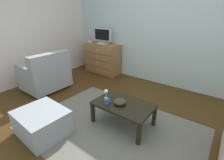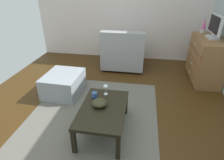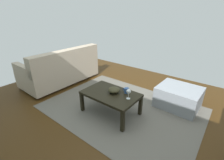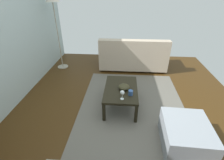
{
  "view_description": "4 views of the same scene",
  "coord_description": "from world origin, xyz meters",
  "px_view_note": "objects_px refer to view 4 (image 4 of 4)",
  "views": [
    {
      "loc": [
        1.42,
        -1.81,
        1.67
      ],
      "look_at": [
        0.18,
        -0.15,
        0.8
      ],
      "focal_mm": 25.79,
      "sensor_mm": 36.0,
      "label": 1
    },
    {
      "loc": [
        2.14,
        0.46,
        1.79
      ],
      "look_at": [
        0.24,
        0.13,
        0.77
      ],
      "focal_mm": 29.77,
      "sensor_mm": 36.0,
      "label": 2
    },
    {
      "loc": [
        -1.14,
        1.78,
        1.6
      ],
      "look_at": [
        0.1,
        0.19,
        0.71
      ],
      "focal_mm": 25.27,
      "sensor_mm": 36.0,
      "label": 3
    },
    {
      "loc": [
        -2.21,
        -0.01,
        1.93
      ],
      "look_at": [
        0.19,
        0.17,
        0.58
      ],
      "focal_mm": 26.57,
      "sensor_mm": 36.0,
      "label": 4
    }
  ],
  "objects_px": {
    "couch_large": "(133,56)",
    "standing_lamp": "(53,5)",
    "wine_glass": "(122,93)",
    "ottoman": "(185,135)",
    "mug": "(131,93)",
    "coffee_table": "(121,90)",
    "bowl_decorative": "(124,87)"
  },
  "relations": [
    {
      "from": "wine_glass",
      "to": "standing_lamp",
      "type": "xyz_separation_m",
      "value": [
        1.89,
        1.66,
        1.06
      ]
    },
    {
      "from": "wine_glass",
      "to": "mug",
      "type": "distance_m",
      "value": 0.2
    },
    {
      "from": "couch_large",
      "to": "standing_lamp",
      "type": "height_order",
      "value": "standing_lamp"
    },
    {
      "from": "mug",
      "to": "coffee_table",
      "type": "bearing_deg",
      "value": 39.46
    },
    {
      "from": "ottoman",
      "to": "standing_lamp",
      "type": "height_order",
      "value": "standing_lamp"
    },
    {
      "from": "bowl_decorative",
      "to": "ottoman",
      "type": "height_order",
      "value": "bowl_decorative"
    },
    {
      "from": "wine_glass",
      "to": "standing_lamp",
      "type": "bearing_deg",
      "value": 41.37
    },
    {
      "from": "couch_large",
      "to": "standing_lamp",
      "type": "xyz_separation_m",
      "value": [
        -0.12,
        1.9,
        1.23
      ]
    },
    {
      "from": "mug",
      "to": "couch_large",
      "type": "bearing_deg",
      "value": -3.14
    },
    {
      "from": "mug",
      "to": "couch_large",
      "type": "height_order",
      "value": "couch_large"
    },
    {
      "from": "bowl_decorative",
      "to": "couch_large",
      "type": "distance_m",
      "value": 1.74
    },
    {
      "from": "coffee_table",
      "to": "standing_lamp",
      "type": "relative_size",
      "value": 0.5
    },
    {
      "from": "wine_glass",
      "to": "mug",
      "type": "height_order",
      "value": "wine_glass"
    },
    {
      "from": "coffee_table",
      "to": "mug",
      "type": "relative_size",
      "value": 7.89
    },
    {
      "from": "couch_large",
      "to": "bowl_decorative",
      "type": "bearing_deg",
      "value": 172.9
    },
    {
      "from": "mug",
      "to": "ottoman",
      "type": "distance_m",
      "value": 1.0
    },
    {
      "from": "wine_glass",
      "to": "bowl_decorative",
      "type": "relative_size",
      "value": 0.8
    },
    {
      "from": "bowl_decorative",
      "to": "standing_lamp",
      "type": "xyz_separation_m",
      "value": [
        1.6,
        1.69,
        1.14
      ]
    },
    {
      "from": "mug",
      "to": "ottoman",
      "type": "relative_size",
      "value": 0.16
    },
    {
      "from": "mug",
      "to": "bowl_decorative",
      "type": "height_order",
      "value": "bowl_decorative"
    },
    {
      "from": "mug",
      "to": "couch_large",
      "type": "relative_size",
      "value": 0.07
    },
    {
      "from": "wine_glass",
      "to": "ottoman",
      "type": "relative_size",
      "value": 0.22
    },
    {
      "from": "bowl_decorative",
      "to": "couch_large",
      "type": "height_order",
      "value": "couch_large"
    },
    {
      "from": "couch_large",
      "to": "ottoman",
      "type": "relative_size",
      "value": 2.45
    },
    {
      "from": "standing_lamp",
      "to": "coffee_table",
      "type": "bearing_deg",
      "value": -133.76
    },
    {
      "from": "wine_glass",
      "to": "bowl_decorative",
      "type": "height_order",
      "value": "wine_glass"
    },
    {
      "from": "wine_glass",
      "to": "standing_lamp",
      "type": "relative_size",
      "value": 0.09
    },
    {
      "from": "bowl_decorative",
      "to": "standing_lamp",
      "type": "relative_size",
      "value": 0.11
    },
    {
      "from": "couch_large",
      "to": "ottoman",
      "type": "height_order",
      "value": "couch_large"
    },
    {
      "from": "ottoman",
      "to": "standing_lamp",
      "type": "bearing_deg",
      "value": 46.62
    },
    {
      "from": "wine_glass",
      "to": "standing_lamp",
      "type": "distance_m",
      "value": 2.73
    },
    {
      "from": "couch_large",
      "to": "standing_lamp",
      "type": "bearing_deg",
      "value": 93.66
    }
  ]
}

